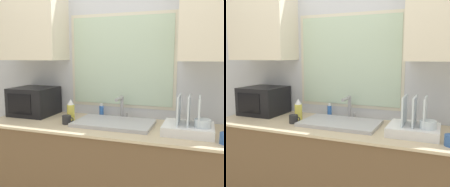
% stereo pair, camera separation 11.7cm
% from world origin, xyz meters
% --- Properties ---
extents(countertop, '(2.21, 0.71, 0.89)m').
position_xyz_m(countertop, '(0.00, 0.34, 0.45)').
color(countertop, brown).
rests_on(countertop, ground_plane).
extents(wall_back, '(6.00, 0.38, 2.60)m').
position_xyz_m(wall_back, '(0.00, 0.66, 1.41)').
color(wall_back, silver).
rests_on(wall_back, ground_plane).
extents(sink_basin, '(0.67, 0.41, 0.03)m').
position_xyz_m(sink_basin, '(0.04, 0.35, 0.91)').
color(sink_basin, '#B2B2B7').
rests_on(sink_basin, countertop).
extents(faucet, '(0.08, 0.19, 0.22)m').
position_xyz_m(faucet, '(0.04, 0.56, 1.03)').
color(faucet, '#99999E').
rests_on(faucet, countertop).
extents(microwave, '(0.40, 0.39, 0.28)m').
position_xyz_m(microwave, '(-0.85, 0.46, 1.03)').
color(microwave, black).
rests_on(microwave, countertop).
extents(dish_rack, '(0.38, 0.33, 0.29)m').
position_xyz_m(dish_rack, '(0.67, 0.30, 0.96)').
color(dish_rack, white).
rests_on(dish_rack, countertop).
extents(spray_bottle, '(0.07, 0.07, 0.20)m').
position_xyz_m(spray_bottle, '(-0.39, 0.37, 0.99)').
color(spray_bottle, '#D8CC4C').
rests_on(spray_bottle, countertop).
extents(soap_bottle, '(0.04, 0.04, 0.13)m').
position_xyz_m(soap_bottle, '(-0.18, 0.61, 0.95)').
color(soap_bottle, blue).
rests_on(soap_bottle, countertop).
extents(mug_near_sink, '(0.11, 0.08, 0.08)m').
position_xyz_m(mug_near_sink, '(-0.36, 0.24, 0.93)').
color(mug_near_sink, '#262628').
rests_on(mug_near_sink, countertop).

